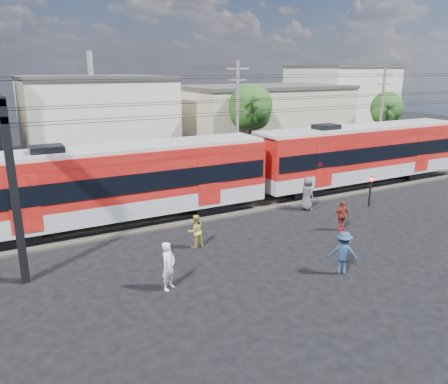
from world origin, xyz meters
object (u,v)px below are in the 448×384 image
(pedestrian_a, at_px, (168,266))
(car_silver, at_px, (420,151))
(pedestrian_c, at_px, (343,253))
(crossing_signal, at_px, (371,186))
(commuter_train, at_px, (122,180))

(pedestrian_a, xyz_separation_m, car_silver, (29.14, 12.16, -0.30))
(pedestrian_a, bearing_deg, pedestrian_c, -54.12)
(car_silver, bearing_deg, crossing_signal, 121.75)
(commuter_train, bearing_deg, pedestrian_c, -57.89)
(car_silver, height_order, crossing_signal, crossing_signal)
(commuter_train, distance_m, car_silver, 29.08)
(pedestrian_c, bearing_deg, car_silver, -107.12)
(crossing_signal, bearing_deg, pedestrian_c, -142.20)
(car_silver, bearing_deg, commuter_train, 101.60)
(crossing_signal, bearing_deg, commuter_train, 164.51)
(pedestrian_a, bearing_deg, commuter_train, 49.95)
(pedestrian_a, height_order, crossing_signal, pedestrian_a)
(commuter_train, xyz_separation_m, pedestrian_c, (6.09, -9.71, -1.51))
(pedestrian_c, bearing_deg, pedestrian_a, 23.00)
(pedestrian_a, bearing_deg, car_silver, -13.84)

